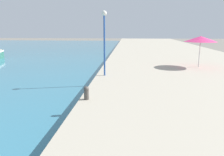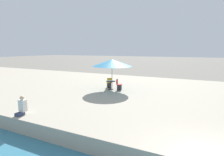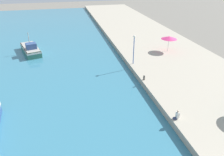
{
  "view_description": "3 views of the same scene",
  "coord_description": "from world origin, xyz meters",
  "px_view_note": "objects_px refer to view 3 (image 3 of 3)",
  "views": [
    {
      "loc": [
        2.35,
        7.71,
        4.16
      ],
      "look_at": [
        1.5,
        18.91,
        1.59
      ],
      "focal_mm": 35.0,
      "sensor_mm": 36.0,
      "label": 1
    },
    {
      "loc": [
        -5.32,
        0.99,
        4.14
      ],
      "look_at": [
        7.69,
        7.11,
        1.79
      ],
      "focal_mm": 28.0,
      "sensor_mm": 36.0,
      "label": 2
    },
    {
      "loc": [
        -9.8,
        -6.82,
        14.43
      ],
      "look_at": [
        -4.0,
        18.0,
        1.39
      ],
      "focal_mm": 35.0,
      "sensor_mm": 36.0,
      "label": 3
    }
  ],
  "objects_px": {
    "lamppost": "(134,45)",
    "cafe_umbrella_white": "(169,38)",
    "person_at_quay": "(177,115)",
    "fishing_boat_mid": "(31,49)",
    "mooring_bollard": "(144,77)"
  },
  "relations": [
    {
      "from": "lamppost",
      "to": "cafe_umbrella_white",
      "type": "bearing_deg",
      "value": 27.78
    },
    {
      "from": "person_at_quay",
      "to": "lamppost",
      "type": "xyz_separation_m",
      "value": [
        0.08,
        14.31,
        2.65
      ]
    },
    {
      "from": "fishing_boat_mid",
      "to": "lamppost",
      "type": "relative_size",
      "value": 1.69
    },
    {
      "from": "fishing_boat_mid",
      "to": "cafe_umbrella_white",
      "type": "bearing_deg",
      "value": -31.49
    },
    {
      "from": "person_at_quay",
      "to": "lamppost",
      "type": "bearing_deg",
      "value": 89.66
    },
    {
      "from": "lamppost",
      "to": "person_at_quay",
      "type": "bearing_deg",
      "value": -90.34
    },
    {
      "from": "person_at_quay",
      "to": "mooring_bollard",
      "type": "distance_m",
      "value": 8.76
    },
    {
      "from": "person_at_quay",
      "to": "fishing_boat_mid",
      "type": "bearing_deg",
      "value": 123.01
    },
    {
      "from": "fishing_boat_mid",
      "to": "mooring_bollard",
      "type": "height_order",
      "value": "fishing_boat_mid"
    },
    {
      "from": "person_at_quay",
      "to": "mooring_bollard",
      "type": "bearing_deg",
      "value": 91.25
    },
    {
      "from": "person_at_quay",
      "to": "mooring_bollard",
      "type": "xyz_separation_m",
      "value": [
        -0.19,
        8.76,
        -0.09
      ]
    },
    {
      "from": "mooring_bollard",
      "to": "cafe_umbrella_white",
      "type": "bearing_deg",
      "value": 49.87
    },
    {
      "from": "cafe_umbrella_white",
      "to": "lamppost",
      "type": "distance_m",
      "value": 8.99
    },
    {
      "from": "fishing_boat_mid",
      "to": "cafe_umbrella_white",
      "type": "distance_m",
      "value": 25.31
    },
    {
      "from": "cafe_umbrella_white",
      "to": "lamppost",
      "type": "xyz_separation_m",
      "value": [
        -7.93,
        -4.18,
        0.63
      ]
    }
  ]
}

